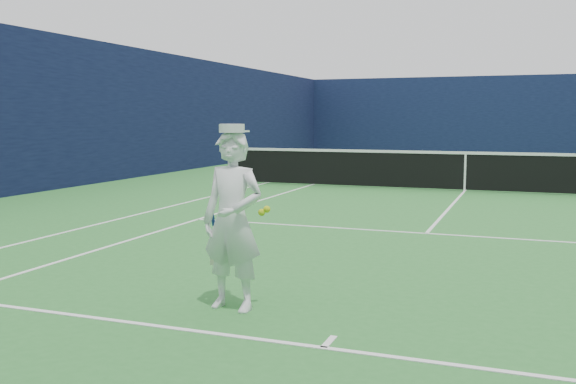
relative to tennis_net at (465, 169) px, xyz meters
The scene contains 5 objects.
ground 0.55m from the tennis_net, ahead, with size 80.00×80.00×0.00m, color #2C742E.
court_markings 0.55m from the tennis_net, ahead, with size 11.03×23.83×0.01m.
windscreen_fence 1.45m from the tennis_net, ahead, with size 20.12×36.12×4.00m.
tennis_net is the anchor object (origin of this frame).
tennis_player 11.22m from the tennis_net, 95.83° to the right, with size 0.76×0.52×1.78m.
Camera 1 is at (1.48, -16.62, 1.83)m, focal length 40.00 mm.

